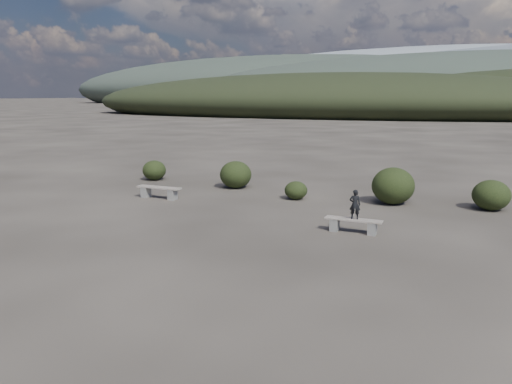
% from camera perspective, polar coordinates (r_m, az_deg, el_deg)
% --- Properties ---
extents(ground, '(1200.00, 1200.00, 0.00)m').
position_cam_1_polar(ground, '(13.46, -9.11, -6.95)').
color(ground, '#2B2621').
rests_on(ground, ground).
extents(bench_left, '(1.93, 0.45, 0.48)m').
position_cam_1_polar(bench_left, '(20.55, -11.03, 0.06)').
color(bench_left, slate).
rests_on(bench_left, ground).
extents(bench_right, '(1.74, 0.41, 0.43)m').
position_cam_1_polar(bench_right, '(15.46, 11.05, -3.64)').
color(bench_right, slate).
rests_on(bench_right, ground).
extents(seated_person, '(0.37, 0.29, 0.91)m').
position_cam_1_polar(seated_person, '(15.31, 11.24, -1.40)').
color(seated_person, black).
rests_on(seated_person, bench_right).
extents(shrub_b, '(1.43, 1.43, 1.22)m').
position_cam_1_polar(shrub_b, '(22.44, -2.34, 2.00)').
color(shrub_b, black).
rests_on(shrub_b, ground).
extents(shrub_c, '(0.92, 0.92, 0.73)m').
position_cam_1_polar(shrub_c, '(20.07, 4.59, 0.19)').
color(shrub_c, black).
rests_on(shrub_c, ground).
extents(shrub_d, '(1.62, 1.62, 1.41)m').
position_cam_1_polar(shrub_d, '(19.81, 15.40, 0.69)').
color(shrub_d, black).
rests_on(shrub_d, ground).
extents(shrub_e, '(1.33, 1.33, 1.11)m').
position_cam_1_polar(shrub_e, '(20.01, 25.30, -0.32)').
color(shrub_e, black).
rests_on(shrub_e, ground).
extents(shrub_f, '(1.15, 1.15, 0.97)m').
position_cam_1_polar(shrub_f, '(25.11, -11.55, 2.45)').
color(shrub_f, black).
rests_on(shrub_f, ground).
extents(mountain_ridges, '(500.00, 400.00, 56.00)m').
position_cam_1_polar(mountain_ridges, '(350.02, 22.85, 11.24)').
color(mountain_ridges, black).
rests_on(mountain_ridges, ground).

